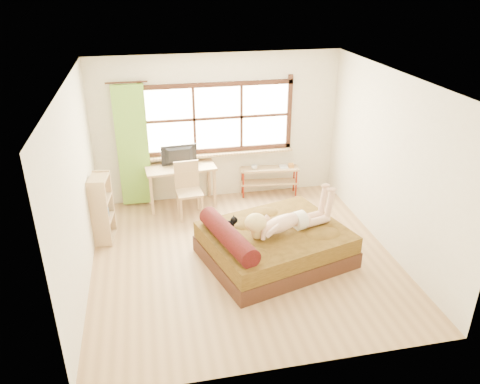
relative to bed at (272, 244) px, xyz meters
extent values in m
plane|color=#9E754C|center=(-0.41, 0.15, -0.27)|extent=(4.50, 4.50, 0.00)
plane|color=white|center=(-0.41, 0.15, 2.43)|extent=(4.50, 4.50, 0.00)
plane|color=silver|center=(-0.41, 2.40, 1.08)|extent=(4.50, 0.00, 4.50)
plane|color=silver|center=(-0.41, -2.10, 1.08)|extent=(4.50, 0.00, 4.50)
plane|color=silver|center=(-2.66, 0.15, 1.08)|extent=(0.00, 4.50, 4.50)
plane|color=silver|center=(1.84, 0.15, 1.08)|extent=(0.00, 4.50, 4.50)
cube|color=#FFEDBF|center=(-0.41, 2.39, 1.28)|extent=(2.60, 0.01, 1.30)
cube|color=#9D8255|center=(-0.41, 2.32, 0.61)|extent=(2.80, 0.16, 0.04)
cube|color=olive|center=(-1.96, 2.28, 0.88)|extent=(0.55, 0.10, 2.20)
cube|color=black|center=(0.05, 0.01, -0.15)|extent=(2.38, 2.10, 0.25)
cube|color=#35250C|center=(0.05, 0.01, 0.10)|extent=(2.33, 2.06, 0.25)
cylinder|color=black|center=(-0.71, -0.20, 0.35)|extent=(0.65, 1.39, 0.28)
cube|color=#9D8255|center=(-1.16, 2.10, 0.48)|extent=(1.28, 0.67, 0.04)
cube|color=#9D8255|center=(-1.71, 1.83, 0.10)|extent=(0.06, 0.06, 0.75)
cube|color=#9D8255|center=(-0.57, 1.92, 0.10)|extent=(0.06, 0.06, 0.75)
cube|color=#9D8255|center=(-1.74, 2.28, 0.10)|extent=(0.06, 0.06, 0.75)
cube|color=#9D8255|center=(-0.61, 2.37, 0.10)|extent=(0.06, 0.06, 0.75)
imported|color=black|center=(-1.16, 2.15, 0.69)|extent=(0.64, 0.13, 0.37)
cube|color=#9D8255|center=(-1.06, 1.65, 0.18)|extent=(0.47, 0.47, 0.04)
cube|color=#9D8255|center=(-1.07, 1.84, 0.45)|extent=(0.44, 0.08, 0.50)
cube|color=#9D8255|center=(-1.23, 1.45, -0.06)|extent=(0.04, 0.04, 0.43)
cube|color=#9D8255|center=(-0.86, 1.48, -0.06)|extent=(0.04, 0.04, 0.43)
cube|color=#9D8255|center=(-1.26, 1.82, -0.06)|extent=(0.04, 0.04, 0.43)
cube|color=#9D8255|center=(-0.89, 1.85, -0.06)|extent=(0.04, 0.04, 0.43)
cube|color=#9D8255|center=(0.54, 2.22, 0.27)|extent=(1.14, 0.40, 0.04)
cube|color=#9D8255|center=(0.54, 2.22, -0.01)|extent=(1.14, 0.40, 0.03)
cylinder|color=maroon|center=(0.02, 2.17, 0.01)|extent=(0.03, 0.03, 0.56)
cylinder|color=maroon|center=(1.03, 2.05, 0.01)|extent=(0.03, 0.03, 0.56)
cylinder|color=maroon|center=(0.04, 2.39, 0.01)|extent=(0.03, 0.03, 0.56)
cylinder|color=maroon|center=(1.06, 2.27, 0.01)|extent=(0.03, 0.03, 0.56)
cube|color=#BC772F|center=(0.95, 2.17, 0.32)|extent=(0.10, 0.10, 0.07)
imported|color=gray|center=(0.24, 2.22, 0.33)|extent=(0.12, 0.12, 0.09)
imported|color=gray|center=(0.74, 2.22, 0.29)|extent=(0.18, 0.23, 0.02)
cube|color=#9D8255|center=(-2.49, 1.11, -0.23)|extent=(0.33, 0.49, 0.03)
cube|color=#9D8255|center=(-2.49, 1.11, 0.12)|extent=(0.33, 0.49, 0.03)
cube|color=#9D8255|center=(-2.49, 1.11, 0.47)|extent=(0.33, 0.49, 0.03)
cube|color=#9D8255|center=(-2.49, 1.11, 0.81)|extent=(0.33, 0.49, 0.03)
cube|color=#9D8255|center=(-2.52, 0.89, 0.29)|extent=(0.27, 0.06, 1.11)
cube|color=#9D8255|center=(-2.46, 1.34, 0.29)|extent=(0.27, 0.06, 1.11)
camera|label=1|loc=(-1.68, -5.75, 3.71)|focal=35.00mm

